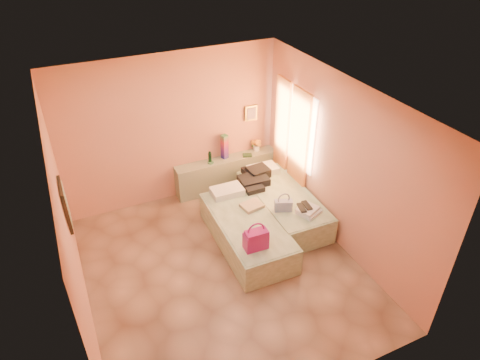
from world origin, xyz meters
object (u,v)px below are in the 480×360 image
object	(u,v)px
towel_stack	(309,211)
bed_right	(283,205)
blue_handbag	(283,206)
bed_left	(247,232)
magenta_handbag	(256,239)
water_bottle	(210,157)
green_book	(247,155)
flower_vase	(256,144)
headboard_ledge	(227,173)

from	to	relation	value
towel_stack	bed_right	bearing A→B (deg)	99.47
blue_handbag	bed_left	bearing A→B (deg)	-159.99
bed_left	towel_stack	xyz separation A→B (m)	(1.01, -0.27, 0.30)
magenta_handbag	water_bottle	bearing A→B (deg)	87.36
green_book	magenta_handbag	size ratio (longest dim) A/B	0.50
flower_vase	blue_handbag	world-z (taller)	flower_vase
headboard_ledge	blue_handbag	distance (m)	1.77
headboard_ledge	green_book	size ratio (longest dim) A/B	11.59
headboard_ledge	flower_vase	world-z (taller)	flower_vase
bed_right	green_book	world-z (taller)	green_book
blue_handbag	water_bottle	bearing A→B (deg)	132.12
bed_left	bed_right	distance (m)	0.98
blue_handbag	flower_vase	bearing A→B (deg)	99.79
headboard_ledge	bed_left	xyz separation A→B (m)	(-0.38, -1.70, -0.08)
towel_stack	water_bottle	bearing A→B (deg)	116.34
water_bottle	green_book	xyz separation A→B (m)	(0.76, -0.06, -0.10)
water_bottle	towel_stack	bearing A→B (deg)	-63.66
bed_left	green_book	bearing A→B (deg)	65.50
bed_left	flower_vase	bearing A→B (deg)	60.54
headboard_ledge	green_book	world-z (taller)	green_book
magenta_handbag	blue_handbag	bearing A→B (deg)	39.52
water_bottle	green_book	size ratio (longest dim) A/B	1.30
headboard_ledge	bed_right	world-z (taller)	headboard_ledge
water_bottle	flower_vase	distance (m)	1.02
headboard_ledge	flower_vase	xyz separation A→B (m)	(0.67, 0.05, 0.47)
water_bottle	blue_handbag	bearing A→B (deg)	-69.93
headboard_ledge	magenta_handbag	bearing A→B (deg)	-102.98
headboard_ledge	blue_handbag	world-z (taller)	blue_handbag
bed_right	green_book	bearing A→B (deg)	96.37
headboard_ledge	water_bottle	world-z (taller)	water_bottle
water_bottle	magenta_handbag	xyz separation A→B (m)	(-0.20, -2.35, -0.10)
headboard_ledge	water_bottle	bearing A→B (deg)	-178.99
flower_vase	magenta_handbag	size ratio (longest dim) A/B	0.81
magenta_handbag	blue_handbag	xyz separation A→B (m)	(0.83, 0.63, -0.07)
headboard_ledge	bed_left	bearing A→B (deg)	-102.44
bed_right	blue_handbag	bearing A→B (deg)	-118.94
headboard_ledge	bed_left	world-z (taller)	headboard_ledge
bed_left	flower_vase	xyz separation A→B (m)	(1.05, 1.75, 0.54)
water_bottle	flower_vase	world-z (taller)	flower_vase
blue_handbag	towel_stack	xyz separation A→B (m)	(0.35, -0.25, -0.04)
bed_left	towel_stack	distance (m)	1.09
water_bottle	magenta_handbag	world-z (taller)	water_bottle
water_bottle	flower_vase	bearing A→B (deg)	3.33
bed_left	bed_right	xyz separation A→B (m)	(0.90, 0.38, 0.00)
towel_stack	headboard_ledge	bearing A→B (deg)	107.82
green_book	bed_left	bearing A→B (deg)	-96.18
blue_handbag	towel_stack	bearing A→B (deg)	-13.71
flower_vase	blue_handbag	distance (m)	1.83
water_bottle	towel_stack	xyz separation A→B (m)	(0.97, -1.97, -0.22)
headboard_ledge	towel_stack	world-z (taller)	headboard_ledge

